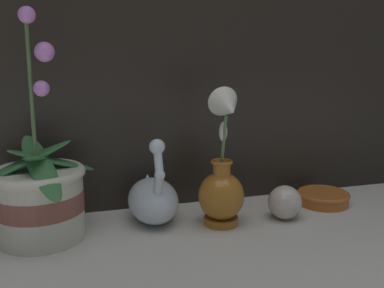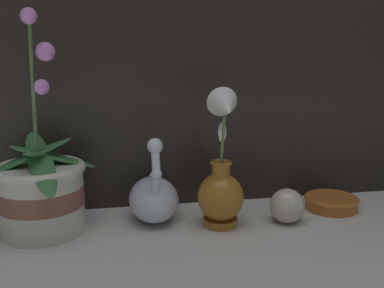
{
  "view_description": "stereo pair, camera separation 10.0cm",
  "coord_description": "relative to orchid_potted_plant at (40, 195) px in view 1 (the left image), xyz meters",
  "views": [
    {
      "loc": [
        -0.26,
        -0.82,
        0.4
      ],
      "look_at": [
        0.0,
        0.12,
        0.18
      ],
      "focal_mm": 42.0,
      "sensor_mm": 36.0,
      "label": 1
    },
    {
      "loc": [
        -0.17,
        -0.84,
        0.4
      ],
      "look_at": [
        0.0,
        0.12,
        0.18
      ],
      "focal_mm": 42.0,
      "sensor_mm": 36.0,
      "label": 2
    }
  ],
  "objects": [
    {
      "name": "ground_plane",
      "position": [
        0.33,
        -0.12,
        -0.09
      ],
      "size": [
        2.8,
        2.8,
        0.0
      ],
      "primitive_type": "plane",
      "color": "beige"
    },
    {
      "name": "orchid_potted_plant",
      "position": [
        0.0,
        0.0,
        0.0
      ],
      "size": [
        0.26,
        0.29,
        0.47
      ],
      "color": "beige",
      "rests_on": "ground_plane"
    },
    {
      "name": "amber_dish",
      "position": [
        0.68,
        0.02,
        -0.08
      ],
      "size": [
        0.13,
        0.13,
        0.03
      ],
      "color": "#C66628",
      "rests_on": "ground_plane"
    },
    {
      "name": "blue_vase",
      "position": [
        0.39,
        -0.04,
        0.01
      ],
      "size": [
        0.1,
        0.12,
        0.31
      ],
      "color": "#B26B23",
      "rests_on": "ground_plane"
    },
    {
      "name": "swan_figurine",
      "position": [
        0.24,
        0.03,
        -0.04
      ],
      "size": [
        0.11,
        0.19,
        0.21
      ],
      "color": "silver",
      "rests_on": "ground_plane"
    },
    {
      "name": "glass_sphere",
      "position": [
        0.54,
        -0.05,
        -0.05
      ],
      "size": [
        0.08,
        0.08,
        0.08
      ],
      "color": "beige",
      "rests_on": "ground_plane"
    }
  ]
}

